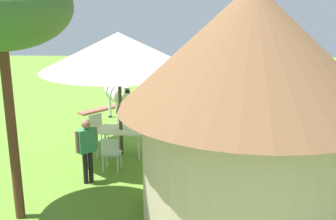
{
  "coord_description": "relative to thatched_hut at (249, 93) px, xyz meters",
  "views": [
    {
      "loc": [
        0.17,
        12.65,
        4.31
      ],
      "look_at": [
        0.68,
        0.61,
        1.0
      ],
      "focal_mm": 44.45,
      "sensor_mm": 36.0,
      "label": 1
    }
  ],
  "objects": [
    {
      "name": "ground_plane",
      "position": [
        1.04,
        -4.88,
        -2.52
      ],
      "size": [
        36.0,
        36.0,
        0.0
      ],
      "primitive_type": "plane",
      "color": "olive"
    },
    {
      "name": "thatched_hut",
      "position": [
        0.0,
        0.0,
        0.0
      ],
      "size": [
        5.05,
        5.05,
        4.57
      ],
      "rotation": [
        0.0,
        0.0,
        4.63
      ],
      "color": "beige",
      "rests_on": "ground_plane"
    },
    {
      "name": "shade_umbrella",
      "position": [
        2.98,
        -3.15,
        0.38
      ],
      "size": [
        4.17,
        4.17,
        3.4
      ],
      "color": "#4C3E32",
      "rests_on": "ground_plane"
    },
    {
      "name": "patio_dining_table",
      "position": [
        2.98,
        -3.15,
        -1.87
      ],
      "size": [
        1.37,
        0.98,
        0.74
      ],
      "rotation": [
        0.0,
        0.0,
        -0.11
      ],
      "color": "silver",
      "rests_on": "ground_plane"
    },
    {
      "name": "patio_chair_near_lawn",
      "position": [
        3.82,
        -3.97,
        -2.0
      ],
      "size": [
        0.61,
        0.61,
        0.9
      ],
      "rotation": [
        0.0,
        0.0,
        0.79
      ],
      "color": "white",
      "rests_on": "ground_plane"
    },
    {
      "name": "patio_chair_west_end",
      "position": [
        3.06,
        -1.97,
        -2.0
      ],
      "size": [
        0.47,
        0.45,
        0.9
      ],
      "rotation": [
        0.0,
        0.0,
        -3.21
      ],
      "color": "silver",
      "rests_on": "ground_plane"
    },
    {
      "name": "patio_chair_east_end",
      "position": [
        1.85,
        -3.48,
        -2.0
      ],
      "size": [
        0.53,
        0.54,
        0.9
      ],
      "rotation": [
        0.0,
        0.0,
        -1.28
      ],
      "color": "silver",
      "rests_on": "ground_plane"
    },
    {
      "name": "guest_beside_umbrella",
      "position": [
        3.49,
        -1.28,
        -1.57
      ],
      "size": [
        0.46,
        0.42,
        1.57
      ],
      "rotation": [
        0.0,
        0.0,
        0.68
      ],
      "color": "black",
      "rests_on": "ground_plane"
    },
    {
      "name": "standing_watcher",
      "position": [
        -2.37,
        -7.07,
        -1.48
      ],
      "size": [
        0.44,
        0.53,
        1.73
      ],
      "rotation": [
        0.0,
        0.0,
        -0.97
      ],
      "color": "black",
      "rests_on": "ground_plane"
    },
    {
      "name": "striped_lounge_chair",
      "position": [
        -0.18,
        -4.89,
        -2.27
      ],
      "size": [
        0.87,
        0.96,
        0.62
      ],
      "rotation": [
        0.0,
        0.0,
        3.68
      ],
      "color": "#2B9B72",
      "rests_on": "ground_plane"
    },
    {
      "name": "zebra_nearest_camera",
      "position": [
        3.56,
        -6.35,
        -1.53
      ],
      "size": [
        1.16,
        1.96,
        1.53
      ],
      "rotation": [
        0.0,
        0.0,
        0.42
      ],
      "color": "silver",
      "rests_on": "ground_plane"
    },
    {
      "name": "zebra_by_umbrella",
      "position": [
        0.21,
        -7.07,
        -1.47
      ],
      "size": [
        1.45,
        1.96,
        1.59
      ],
      "rotation": [
        0.0,
        0.0,
        5.72
      ],
      "color": "silver",
      "rests_on": "ground_plane"
    },
    {
      "name": "zebra_toward_hut",
      "position": [
        -2.19,
        -4.52,
        -1.54
      ],
      "size": [
        0.86,
        2.34,
        1.52
      ],
      "rotation": [
        0.0,
        0.0,
        2.99
      ],
      "color": "silver",
      "rests_on": "ground_plane"
    },
    {
      "name": "brick_patio_kerb",
      "position": [
        4.19,
        -8.1,
        -2.48
      ],
      "size": [
        2.13,
        2.33,
        0.08
      ],
      "primitive_type": "cube",
      "rotation": [
        0.0,
        0.0,
        0.84
      ],
      "color": "#A35B4B",
      "rests_on": "ground_plane"
    }
  ]
}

